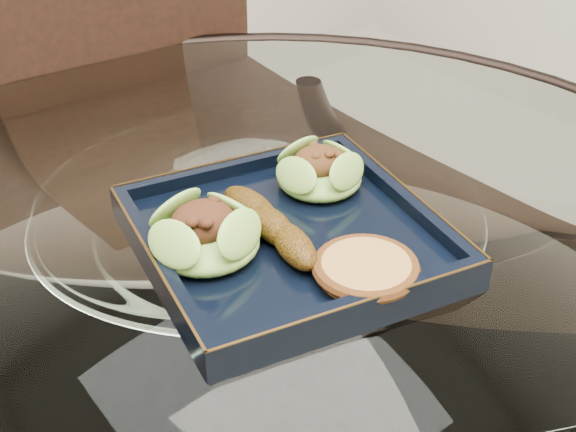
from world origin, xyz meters
TOP-DOWN VIEW (x-y plane):
  - dining_table at (-0.00, -0.00)m, footprint 1.13×1.13m
  - dining_chair at (0.12, 0.40)m, footprint 0.45×0.45m
  - navy_plate at (0.01, -0.03)m, footprint 0.32×0.32m
  - lettuce_wrap_left at (-0.07, -0.01)m, footprint 0.11×0.11m
  - lettuce_wrap_right at (0.09, 0.02)m, footprint 0.11×0.11m
  - roasted_plantain at (-0.00, -0.03)m, footprint 0.04×0.15m
  - crumb_patty at (0.03, -0.13)m, footprint 0.10×0.10m

SIDE VIEW (x-z plane):
  - dining_chair at x=0.12m, z-range 0.06..1.05m
  - dining_table at x=0.00m, z-range 0.21..0.98m
  - navy_plate at x=0.01m, z-range 0.76..0.78m
  - crumb_patty at x=0.03m, z-range 0.78..0.80m
  - roasted_plantain at x=0.00m, z-range 0.78..0.81m
  - lettuce_wrap_right at x=0.09m, z-range 0.78..0.81m
  - lettuce_wrap_left at x=-0.07m, z-range 0.78..0.82m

